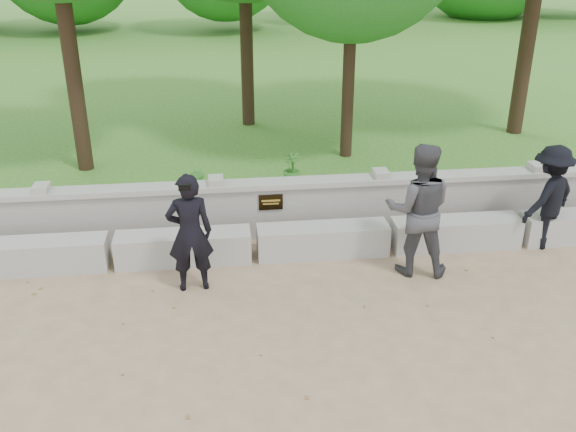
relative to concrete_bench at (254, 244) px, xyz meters
name	(u,v)px	position (x,y,z in m)	size (l,w,h in m)	color
ground	(266,334)	(0.00, -1.90, -0.22)	(80.00, 80.00, 0.00)	tan
lawn	(227,73)	(0.00, 12.10, -0.10)	(40.00, 22.00, 0.25)	#296522
concrete_bench	(254,244)	(0.00, 0.00, 0.00)	(11.90, 0.45, 0.45)	#ADABA3
parapet_wall	(250,209)	(0.00, 0.70, 0.24)	(12.50, 0.35, 0.90)	#A3A099
man_main	(190,233)	(-0.86, -0.74, 0.58)	(0.62, 0.56, 1.62)	black
visitor_left	(419,210)	(2.18, -0.63, 0.70)	(1.03, 0.88, 1.85)	#3F3F44
visitor_mid	(549,197)	(4.31, -0.10, 0.56)	(1.17, 1.01, 1.56)	black
shrub_b	(198,189)	(-0.80, 1.40, 0.32)	(0.32, 0.26, 0.58)	#367828
shrub_d	(292,168)	(0.83, 2.23, 0.30)	(0.31, 0.27, 0.55)	#367828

